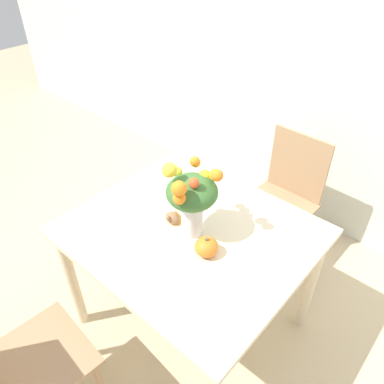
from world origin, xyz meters
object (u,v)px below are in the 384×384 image
(flower_vase, at_px, (192,196))
(pumpkin, at_px, (206,247))
(turkey_figurine, at_px, (174,216))
(dining_chair_far_side, at_px, (20,368))
(dining_chair_near_window, at_px, (283,199))

(flower_vase, xyz_separation_m, pumpkin, (0.14, -0.06, -0.17))
(flower_vase, distance_m, turkey_figurine, 0.22)
(pumpkin, relative_size, dining_chair_far_side, 0.12)
(flower_vase, distance_m, dining_chair_near_window, 1.01)
(flower_vase, xyz_separation_m, turkey_figurine, (-0.12, -0.00, -0.19))
(pumpkin, distance_m, dining_chair_far_side, 0.94)
(pumpkin, xyz_separation_m, dining_chair_far_side, (-0.34, -0.81, -0.34))
(flower_vase, relative_size, turkey_figurine, 3.79)
(turkey_figurine, bearing_deg, dining_chair_near_window, 79.70)
(dining_chair_near_window, xyz_separation_m, dining_chair_far_side, (-0.24, -1.73, 0.00))
(turkey_figurine, bearing_deg, dining_chair_far_side, -95.48)
(dining_chair_near_window, bearing_deg, turkey_figurine, -99.01)
(pumpkin, height_order, dining_chair_near_window, dining_chair_near_window)
(turkey_figurine, xyz_separation_m, dining_chair_near_window, (0.16, 0.87, -0.33))
(flower_vase, xyz_separation_m, dining_chair_far_side, (-0.20, -0.87, -0.51))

